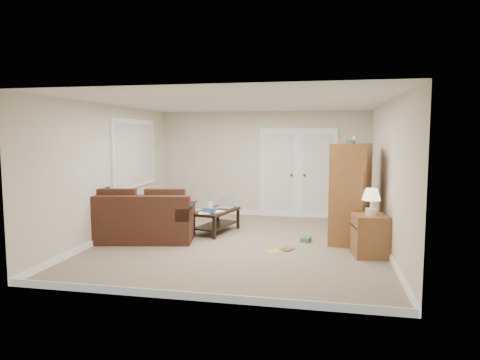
% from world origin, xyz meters
% --- Properties ---
extents(floor, '(5.50, 5.50, 0.00)m').
position_xyz_m(floor, '(0.00, 0.00, 0.00)').
color(floor, gray).
rests_on(floor, ground).
extents(ceiling, '(5.00, 5.50, 0.02)m').
position_xyz_m(ceiling, '(0.00, 0.00, 2.50)').
color(ceiling, white).
rests_on(ceiling, wall_back).
extents(wall_left, '(0.02, 5.50, 2.50)m').
position_xyz_m(wall_left, '(-2.50, 0.00, 1.25)').
color(wall_left, beige).
rests_on(wall_left, floor).
extents(wall_right, '(0.02, 5.50, 2.50)m').
position_xyz_m(wall_right, '(2.50, 0.00, 1.25)').
color(wall_right, beige).
rests_on(wall_right, floor).
extents(wall_back, '(5.00, 0.02, 2.50)m').
position_xyz_m(wall_back, '(0.00, 2.75, 1.25)').
color(wall_back, beige).
rests_on(wall_back, floor).
extents(wall_front, '(5.00, 0.02, 2.50)m').
position_xyz_m(wall_front, '(0.00, -2.75, 1.25)').
color(wall_front, beige).
rests_on(wall_front, floor).
extents(baseboards, '(5.00, 5.50, 0.10)m').
position_xyz_m(baseboards, '(0.00, 0.00, 0.05)').
color(baseboards, silver).
rests_on(baseboards, floor).
extents(french_doors, '(1.80, 0.05, 2.13)m').
position_xyz_m(french_doors, '(0.85, 2.71, 1.04)').
color(french_doors, silver).
rests_on(french_doors, floor).
extents(window_left, '(0.05, 1.92, 1.42)m').
position_xyz_m(window_left, '(-2.46, 1.00, 1.55)').
color(window_left, silver).
rests_on(window_left, wall_left).
extents(sectional_sofa, '(2.39, 2.96, 0.88)m').
position_xyz_m(sectional_sofa, '(-2.20, 0.47, 0.34)').
color(sectional_sofa, '#47261B').
rests_on(sectional_sofa, floor).
extents(coffee_table, '(0.81, 1.21, 0.76)m').
position_xyz_m(coffee_table, '(-0.63, 0.74, 0.25)').
color(coffee_table, black).
rests_on(coffee_table, floor).
extents(tv_armoire, '(0.81, 1.21, 1.92)m').
position_xyz_m(tv_armoire, '(1.94, 0.54, 0.90)').
color(tv_armoire, '#92592D').
rests_on(tv_armoire, floor).
extents(side_cabinet, '(0.59, 0.59, 1.09)m').
position_xyz_m(side_cabinet, '(2.20, -0.41, 0.39)').
color(side_cabinet, brown).
rests_on(side_cabinet, floor).
extents(space_heater, '(0.11, 0.10, 0.27)m').
position_xyz_m(space_heater, '(2.00, 2.45, 0.14)').
color(space_heater, white).
rests_on(space_heater, floor).
extents(floor_magazine, '(0.31, 0.30, 0.01)m').
position_xyz_m(floor_magazine, '(0.66, -0.42, 0.00)').
color(floor_magazine, gold).
rests_on(floor_magazine, floor).
extents(floor_greenbox, '(0.20, 0.24, 0.08)m').
position_xyz_m(floor_greenbox, '(1.15, 0.34, 0.04)').
color(floor_greenbox, '#397E48').
rests_on(floor_greenbox, floor).
extents(floor_book, '(0.26, 0.29, 0.02)m').
position_xyz_m(floor_book, '(0.79, -0.26, 0.01)').
color(floor_book, brown).
rests_on(floor_book, floor).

